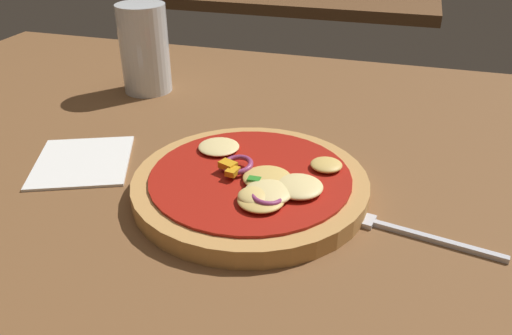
{
  "coord_description": "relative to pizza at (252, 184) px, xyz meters",
  "views": [
    {
      "loc": [
        0.15,
        -0.4,
        0.31
      ],
      "look_at": [
        0.02,
        0.05,
        0.05
      ],
      "focal_mm": 35.95,
      "sensor_mm": 36.0,
      "label": 1
    }
  ],
  "objects": [
    {
      "name": "pizza",
      "position": [
        0.0,
        0.0,
        0.0
      ],
      "size": [
        0.24,
        0.24,
        0.03
      ],
      "color": "tan",
      "rests_on": "dining_table"
    },
    {
      "name": "dining_table",
      "position": [
        -0.02,
        -0.02,
        -0.03
      ],
      "size": [
        1.27,
        1.01,
        0.03
      ],
      "color": "brown",
      "rests_on": "ground"
    },
    {
      "name": "napkin",
      "position": [
        -0.2,
        0.01,
        -0.01
      ],
      "size": [
        0.14,
        0.15,
        0.0
      ],
      "color": "white",
      "rests_on": "dining_table"
    },
    {
      "name": "fork",
      "position": [
        0.15,
        -0.02,
        -0.01
      ],
      "size": [
        0.17,
        0.04,
        0.01
      ],
      "color": "silver",
      "rests_on": "dining_table"
    },
    {
      "name": "beer_glass",
      "position": [
        -0.24,
        0.24,
        0.05
      ],
      "size": [
        0.07,
        0.07,
        0.13
      ],
      "color": "silver",
      "rests_on": "dining_table"
    }
  ]
}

